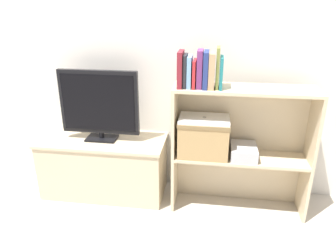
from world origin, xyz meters
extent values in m
plane|color=#BCB2A3|center=(0.00, 0.00, 0.00)|extent=(16.00, 16.00, 0.00)
cube|color=silver|center=(0.00, 0.41, 1.20)|extent=(10.00, 0.05, 2.40)
cube|color=#CCB793|center=(-0.50, 0.19, 0.21)|extent=(0.91, 0.38, 0.43)
cube|color=#CCB793|center=(-0.50, 0.19, 0.44)|extent=(0.93, 0.40, 0.02)
cube|color=black|center=(-0.50, 0.19, 0.46)|extent=(0.22, 0.14, 0.02)
cylinder|color=black|center=(-0.50, 0.19, 0.48)|extent=(0.04, 0.04, 0.04)
cube|color=black|center=(-0.50, 0.19, 0.73)|extent=(0.57, 0.03, 0.46)
cube|color=black|center=(-0.50, 0.17, 0.73)|extent=(0.52, 0.00, 0.40)
cube|color=#CCB793|center=(0.05, 0.13, 0.21)|extent=(0.02, 0.26, 0.41)
cube|color=#CCB793|center=(0.95, 0.13, 0.21)|extent=(0.02, 0.26, 0.41)
cube|color=#CCB793|center=(0.50, 0.25, 0.21)|extent=(0.88, 0.02, 0.41)
cube|color=#CCB793|center=(0.50, 0.13, 0.40)|extent=(0.88, 0.26, 0.02)
cube|color=#CCB793|center=(0.05, 0.13, 0.65)|extent=(0.02, 0.26, 0.48)
cube|color=#CCB793|center=(0.95, 0.13, 0.65)|extent=(0.02, 0.26, 0.48)
cube|color=#CCB793|center=(0.50, 0.25, 0.65)|extent=(0.88, 0.02, 0.48)
cube|color=#CCB793|center=(0.50, 0.13, 0.88)|extent=(0.88, 0.26, 0.02)
cube|color=maroon|center=(0.08, 0.10, 1.01)|extent=(0.03, 0.15, 0.23)
cube|color=#232328|center=(0.11, 0.10, 1.00)|extent=(0.02, 0.13, 0.20)
cube|color=#709ECC|center=(0.14, 0.10, 0.99)|extent=(0.03, 0.14, 0.20)
cube|color=#B22328|center=(0.17, 0.10, 0.98)|extent=(0.02, 0.14, 0.17)
cube|color=#6B2D66|center=(0.21, 0.10, 1.01)|extent=(0.03, 0.13, 0.24)
cube|color=navy|center=(0.24, 0.10, 1.01)|extent=(0.03, 0.15, 0.23)
cube|color=tan|center=(0.28, 0.10, 1.00)|extent=(0.04, 0.15, 0.22)
cube|color=olive|center=(0.31, 0.10, 1.02)|extent=(0.02, 0.12, 0.25)
cube|color=#1E7075|center=(0.34, 0.10, 0.99)|extent=(0.02, 0.14, 0.20)
cube|color=tan|center=(0.25, 0.12, 0.54)|extent=(0.33, 0.22, 0.25)
cube|color=olive|center=(0.25, 0.12, 0.65)|extent=(0.34, 0.23, 0.02)
cube|color=white|center=(0.25, 0.12, 0.68)|extent=(0.33, 0.21, 0.02)
cylinder|color=#99999E|center=(0.25, 0.12, 0.69)|extent=(0.02, 0.02, 0.00)
cube|color=#B2B2B7|center=(0.52, 0.12, 0.45)|extent=(0.17, 0.22, 0.08)
camera|label=1|loc=(0.30, -1.93, 1.44)|focal=35.00mm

